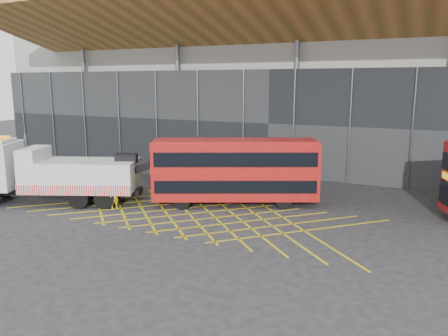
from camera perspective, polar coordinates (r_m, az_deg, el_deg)
The scene contains 6 objects.
ground_plane at distance 24.78m, azimuth -7.81°, elevation -5.48°, with size 120.00×120.00×0.00m, color #242427.
road_markings at distance 23.97m, azimuth -4.60°, elevation -5.97°, with size 19.96×7.16×0.01m.
construction_building at distance 39.84m, azimuth 9.42°, elevation 13.76°, with size 55.00×23.97×18.00m.
recovery_truck at distance 27.60m, azimuth -21.92°, elevation -0.54°, with size 11.08×6.29×3.98m.
bus_towed at distance 25.11m, azimuth 1.43°, elevation -0.14°, with size 9.42×6.06×3.84m.
worker at distance 25.41m, azimuth -14.13°, elevation -3.55°, with size 0.55×0.36×1.50m, color yellow.
Camera 1 is at (13.20, -19.76, 7.03)m, focal length 35.00 mm.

